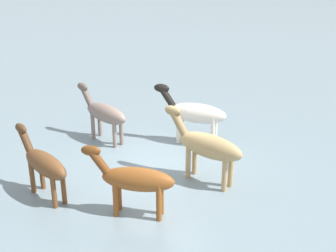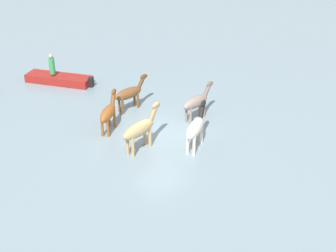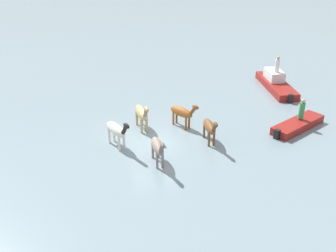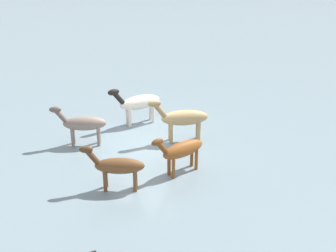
# 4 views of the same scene
# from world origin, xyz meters

# --- Properties ---
(ground_plane) EXTENTS (146.78, 146.78, 0.00)m
(ground_plane) POSITION_xyz_m (0.00, 0.00, 0.00)
(ground_plane) COLOR gray
(horse_gray_outer) EXTENTS (2.18, 1.49, 1.81)m
(horse_gray_outer) POSITION_xyz_m (-0.55, 1.88, 0.99)
(horse_gray_outer) COLOR silver
(horse_gray_outer) RESTS_ON ground_plane
(horse_rear_stallion) EXTENTS (2.19, 0.75, 1.69)m
(horse_rear_stallion) POSITION_xyz_m (-2.43, -0.15, 0.93)
(horse_rear_stallion) COLOR gray
(horse_rear_stallion) RESTS_ON ground_plane
(horse_dun_straggler) EXTENTS (2.15, 0.64, 1.66)m
(horse_dun_straggler) POSITION_xyz_m (-0.50, -3.08, 0.92)
(horse_dun_straggler) COLOR brown
(horse_dun_straggler) RESTS_ON ground_plane
(horse_chestnut_trailing) EXTENTS (1.87, 1.65, 1.68)m
(horse_chestnut_trailing) POSITION_xyz_m (1.55, -1.85, 0.93)
(horse_chestnut_trailing) COLOR brown
(horse_chestnut_trailing) RESTS_ON ground_plane
(horse_lead) EXTENTS (2.41, 0.96, 1.87)m
(horse_lead) POSITION_xyz_m (1.44, 0.51, 1.03)
(horse_lead) COLOR tan
(horse_lead) RESTS_ON ground_plane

